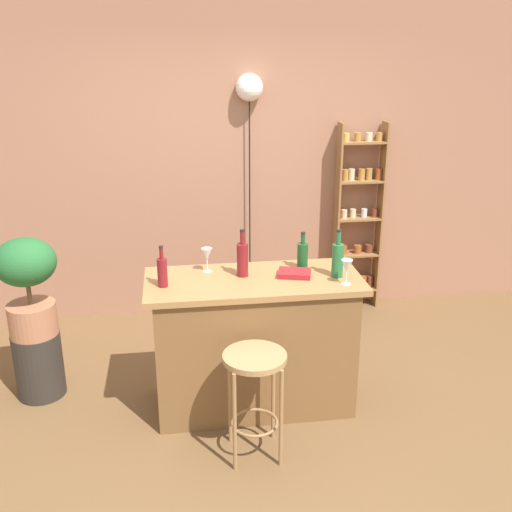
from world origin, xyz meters
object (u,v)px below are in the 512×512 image
Objects in this scene: plant_stool at (39,364)px; potted_plant at (27,281)px; bar_stool at (255,380)px; bottle_wine_red at (162,271)px; wine_glass_center at (207,255)px; pendant_globe_light at (249,90)px; bottle_spirits_clear at (338,259)px; bottle_sauce_amber at (242,259)px; wine_glass_left at (347,267)px; cookbook at (294,273)px; bottle_soda_blue at (303,255)px; spice_shelf at (358,219)px.

potted_plant reaches higher than plant_stool.
bar_stool is at bearing -31.42° from potted_plant.
bottle_wine_red reaches higher than plant_stool.
wine_glass_center is at bearing 107.41° from bar_stool.
bottle_wine_red is (0.90, -0.38, 0.16)m from potted_plant.
wine_glass_center is 0.08× the size of pendant_globe_light.
wine_glass_center is at bearing -7.75° from plant_stool.
plant_stool is 2.70m from pendant_globe_light.
pendant_globe_light is at bearing 102.99° from bottle_spirits_clear.
bottle_sauce_amber reaches higher than wine_glass_left.
cookbook is at bearing -86.56° from pendant_globe_light.
bottle_spirits_clear is 1.51× the size of cookbook.
cookbook reaches higher than plant_stool.
bottle_sauce_amber is at bearing -169.51° from bottle_soda_blue.
potted_plant is at bearing -143.85° from pendant_globe_light.
potted_plant is 2.59× the size of bottle_wine_red.
wine_glass_center is at bearing 158.11° from wine_glass_left.
spice_shelf is at bearing 23.83° from plant_stool.
wine_glass_left is 2.00m from pendant_globe_light.
bottle_sauce_amber is (1.42, -0.27, 0.18)m from potted_plant.
potted_plant is at bearing 166.14° from wine_glass_left.
potted_plant is at bearing 157.36° from bottle_wine_red.
potted_plant is 1.85m from bottle_soda_blue.
bottle_wine_red is (-1.75, -1.55, 0.18)m from spice_shelf.
plant_stool is 1.26m from bottle_wine_red.
bar_stool is 0.95m from bottle_soda_blue.
bottle_wine_red is at bearing -168.11° from bottle_sauce_amber.
bottle_soda_blue is (1.83, -0.19, 0.79)m from plant_stool.
plant_stool is at bearing 172.25° from wine_glass_center.
potted_plant is at bearing -156.17° from spice_shelf.
wine_glass_left is (2.05, -0.50, 0.81)m from plant_stool.
bottle_wine_red is 0.36m from wine_glass_center.
pendant_globe_light is (-0.17, 1.41, 0.96)m from bottle_soda_blue.
bottle_wine_red reaches higher than cookbook.
bottle_wine_red is 1.04× the size of bottle_soda_blue.
plant_stool is 0.63m from potted_plant.
pendant_globe_light is (0.25, 2.08, 1.48)m from bar_stool.
bottle_spirits_clear is 1.94× the size of wine_glass_left.
bottle_sauce_amber is (-1.23, -1.44, 0.20)m from spice_shelf.
spice_shelf is at bearing 73.96° from cookbook.
bottle_sauce_amber reaches higher than potted_plant.
bottle_sauce_amber is (-0.61, 0.10, -0.00)m from bottle_spirits_clear.
wine_glass_center reaches higher than bar_stool.
bar_stool is 0.98× the size of potted_plant.
spice_shelf is 10.50× the size of wine_glass_center.
bottle_spirits_clear is at bearing -9.17° from bottle_sauce_amber.
bottle_sauce_amber is 1.93× the size of wine_glass_left.
bottle_sauce_amber is at bearing -25.39° from wine_glass_center.
bar_stool is at bearing -121.91° from bottle_soda_blue.
pendant_globe_light reaches higher than wine_glass_left.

